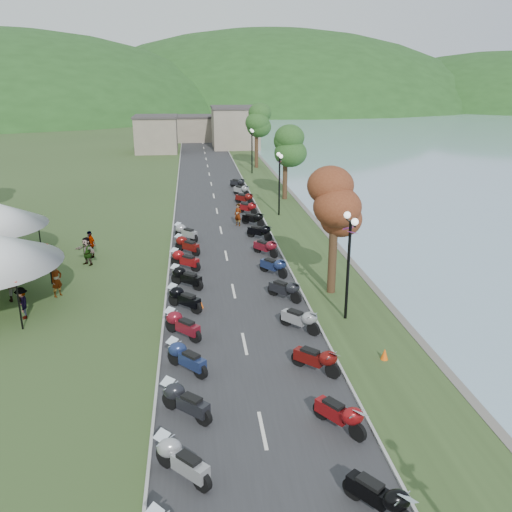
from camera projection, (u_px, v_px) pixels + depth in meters
name	position (u px, v px, depth m)	size (l,w,h in m)	color
road	(217.00, 211.00, 45.82)	(7.00, 120.00, 0.02)	#2E2E31
hills_backdrop	(195.00, 106.00, 196.45)	(360.00, 120.00, 76.00)	#285621
far_building	(190.00, 130.00, 87.16)	(18.00, 16.00, 5.00)	gray
moto_row_left	(185.00, 359.00, 20.88)	(2.60, 37.78, 1.10)	#331411
moto_row_right	(270.00, 256.00, 32.76)	(2.60, 49.26, 1.10)	#331411
tree_lakeside	(334.00, 224.00, 27.58)	(2.68, 2.68, 7.45)	#2F5D24
pedestrian_a	(59.00, 296.00, 28.26)	(0.64, 0.47, 1.76)	slate
pedestrian_b	(15.00, 300.00, 27.70)	(0.95, 0.52, 1.95)	slate
pedestrian_c	(24.00, 318.00, 25.68)	(1.01, 0.42, 1.57)	slate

